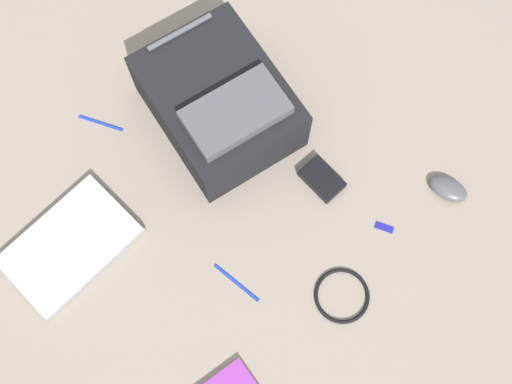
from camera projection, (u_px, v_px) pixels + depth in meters
name	position (u px, v px, depth m)	size (l,w,h in m)	color
ground_plane	(234.00, 198.00, 1.70)	(3.59, 3.59, 0.00)	gray
backpack	(220.00, 103.00, 1.68)	(0.45, 0.50, 0.21)	black
laptop	(70.00, 245.00, 1.64)	(0.37, 0.27, 0.03)	#929296
computer_mouse	(448.00, 188.00, 1.69)	(0.06, 0.11, 0.03)	#4C4C51
cable_coil	(342.00, 296.00, 1.61)	(0.15, 0.15, 0.01)	black
power_brick	(322.00, 179.00, 1.70)	(0.08, 0.12, 0.03)	black
pen_black	(101.00, 122.00, 1.76)	(0.01, 0.01, 0.14)	#1933B2
pen_blue	(237.00, 283.00, 1.62)	(0.01, 0.01, 0.15)	#1933B2
usb_stick	(384.00, 227.00, 1.67)	(0.02, 0.05, 0.01)	#191999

